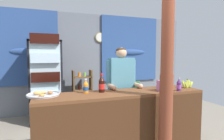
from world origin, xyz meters
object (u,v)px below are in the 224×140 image
Objects in this scene: bottle_shelf_rack at (82,91)px; shopkeeper at (121,81)px; soda_bottle_water at (164,83)px; pastry_tray at (43,94)px; plastic_lawn_chair at (132,95)px; stall_counter at (125,118)px; banana_bunch at (187,84)px; drink_fridge at (46,75)px; soda_bottle_grape_soda at (179,85)px; soda_bottle_orange_soda at (86,87)px; soda_bottle_cola at (102,84)px; snack_box_wafer at (164,86)px; timber_post at (167,78)px.

shopkeeper reaches higher than bottle_shelf_rack.
pastry_tray is at bearing 178.97° from soda_bottle_water.
soda_bottle_water reaches higher than plastic_lawn_chair.
bottle_shelf_rack reaches higher than stall_counter.
drink_fridge is at bearing 141.88° from banana_bunch.
soda_bottle_grape_soda reaches higher than bottle_shelf_rack.
pastry_tray is (-0.59, 0.01, -0.07)m from soda_bottle_orange_soda.
pastry_tray is (-2.02, -1.40, 0.45)m from plastic_lawn_chair.
soda_bottle_cola is (-1.20, -1.43, 0.55)m from plastic_lawn_chair.
plastic_lawn_chair is 4.52× the size of snack_box_wafer.
pastry_tray is (-0.87, -1.84, 0.36)m from bottle_shelf_rack.
drink_fridge reaches higher than bottle_shelf_rack.
snack_box_wafer is at bearing -98.69° from plastic_lawn_chair.
shopkeeper is 5.72× the size of soda_bottle_cola.
soda_bottle_orange_soda is at bearing -1.16° from pastry_tray.
plastic_lawn_chair is 1.67m from banana_bunch.
banana_bunch is at bearing -4.24° from pastry_tray.
soda_bottle_water is (1.35, -0.02, -0.00)m from soda_bottle_orange_soda.
stall_counter is 2.21m from drink_fridge.
soda_bottle_orange_soda reaches higher than soda_bottle_water.
soda_bottle_orange_soda is at bearing 156.42° from stall_counter.
banana_bunch is (0.54, 0.10, -0.02)m from snack_box_wafer.
shopkeeper is at bearing 36.51° from soda_bottle_cola.
bottle_shelf_rack reaches higher than snack_box_wafer.
shopkeeper is 7.62× the size of soda_bottle_grape_soda.
drink_fridge is 9.02× the size of soda_bottle_grape_soda.
soda_bottle_water is (-0.09, -1.43, 0.51)m from plastic_lawn_chair.
stall_counter is 1.26m from banana_bunch.
banana_bunch is at bearing -25.04° from shopkeeper.
drink_fridge is 2.08m from plastic_lawn_chair.
soda_bottle_cola is at bearing -5.98° from soda_bottle_orange_soda.
stall_counter is 0.78m from snack_box_wafer.
timber_post is at bearing -121.52° from snack_box_wafer.
banana_bunch is (1.48, -0.13, -0.06)m from soda_bottle_cola.
plastic_lawn_chair is 1.82m from soda_bottle_grape_soda.
soda_bottle_orange_soda is (0.56, -1.63, -0.04)m from drink_fridge.
snack_box_wafer is at bearing -169.67° from banana_bunch.
stall_counter is 5.79× the size of pastry_tray.
banana_bunch is (1.43, -2.02, 0.41)m from bottle_shelf_rack.
pastry_tray is 1.63× the size of banana_bunch.
soda_bottle_cola is at bearing -143.49° from shopkeeper.
shopkeeper is 1.32m from pastry_tray.
stall_counter is 2.28× the size of bottle_shelf_rack.
soda_bottle_orange_soda reaches higher than snack_box_wafer.
soda_bottle_cola is at bearing 165.28° from soda_bottle_grape_soda.
bottle_shelf_rack is 2.20m from soda_bottle_water.
banana_bunch is at bearing -5.18° from soda_bottle_cola.
soda_bottle_cola reaches higher than banana_bunch.
timber_post is 0.94m from soda_bottle_cola.
shopkeeper is 6.01× the size of banana_bunch.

